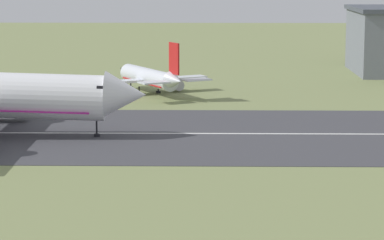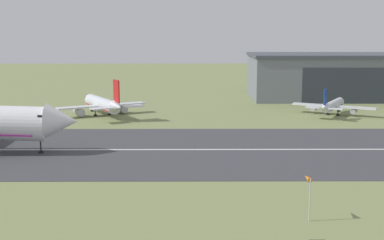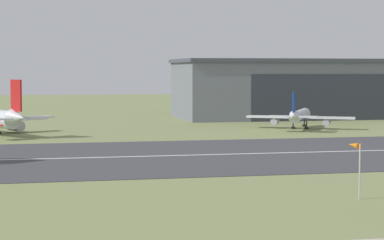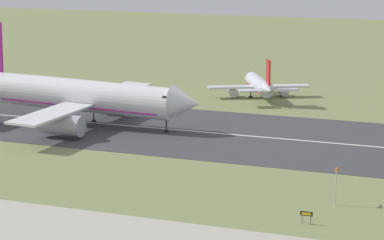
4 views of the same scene
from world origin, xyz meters
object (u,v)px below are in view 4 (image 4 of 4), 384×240
object	(u,v)px
windsock_pole	(337,171)
runway_sign	(306,215)
airplane_landing	(81,97)
airplane_parked_centre	(259,85)

from	to	relation	value
windsock_pole	runway_sign	bearing A→B (deg)	-97.03
airplane_landing	airplane_parked_centre	xyz separation A→B (m)	(22.22, 42.73, -2.69)
airplane_parked_centre	airplane_landing	bearing A→B (deg)	-117.48
airplane_landing	airplane_parked_centre	bearing A→B (deg)	62.52
airplane_landing	windsock_pole	size ratio (longest dim) A/B	9.79
airplane_landing	windsock_pole	distance (m)	67.31
airplane_landing	runway_sign	world-z (taller)	airplane_landing
windsock_pole	runway_sign	distance (m)	11.28
airplane_landing	windsock_pole	world-z (taller)	airplane_landing
airplane_parked_centre	windsock_pole	distance (m)	84.37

